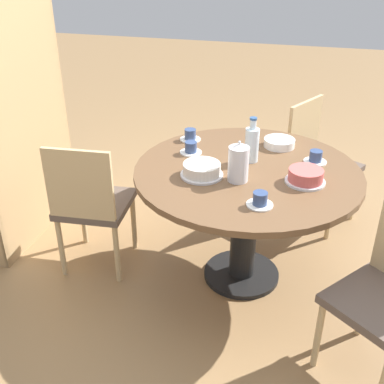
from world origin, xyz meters
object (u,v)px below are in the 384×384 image
(chair_c, at_px, (317,160))
(cup_c, at_px, (316,158))
(chair_a, at_px, (91,203))
(bookshelf, at_px, (11,112))
(cake_second, at_px, (306,176))
(water_bottle, at_px, (252,144))
(cake_main, at_px, (202,170))
(cup_d, at_px, (260,200))
(cup_b, at_px, (191,148))
(cup_a, at_px, (190,136))
(coffee_pot, at_px, (238,163))

(chair_c, height_order, cup_c, chair_c)
(chair_a, relative_size, chair_c, 1.00)
(bookshelf, xyz_separation_m, cake_second, (-0.27, -1.91, -0.10))
(water_bottle, height_order, cake_main, water_bottle)
(bookshelf, relative_size, cup_d, 13.50)
(chair_c, xyz_separation_m, cup_b, (-0.71, 0.76, 0.31))
(water_bottle, xyz_separation_m, cup_d, (-0.50, -0.12, -0.08))
(bookshelf, bearing_deg, cup_a, 96.95)
(cake_main, xyz_separation_m, cup_d, (-0.24, -0.35, -0.01))
(cup_a, distance_m, cup_b, 0.20)
(chair_c, height_order, water_bottle, water_bottle)
(water_bottle, bearing_deg, cake_second, -121.79)
(water_bottle, xyz_separation_m, cup_a, (0.22, 0.42, -0.08))
(cup_c, bearing_deg, chair_c, -2.70)
(water_bottle, bearing_deg, coffee_pot, 173.08)
(chair_a, relative_size, cup_a, 6.70)
(coffee_pot, xyz_separation_m, cup_c, (0.33, -0.40, -0.08))
(water_bottle, distance_m, cup_b, 0.37)
(chair_c, bearing_deg, chair_a, 155.33)
(chair_a, xyz_separation_m, water_bottle, (0.25, -0.92, 0.38))
(bookshelf, height_order, cup_d, bookshelf)
(chair_a, relative_size, cake_main, 3.77)
(chair_a, bearing_deg, chair_c, -147.64)
(cake_main, distance_m, cup_a, 0.51)
(chair_c, distance_m, cup_b, 1.08)
(water_bottle, xyz_separation_m, cup_c, (0.07, -0.36, -0.08))
(cake_second, height_order, cup_d, cake_second)
(chair_a, bearing_deg, cup_d, 162.18)
(cup_b, bearing_deg, cup_d, -137.18)
(chair_a, distance_m, bookshelf, 0.85)
(cup_a, bearing_deg, chair_a, 132.70)
(cup_a, bearing_deg, water_bottle, -117.23)
(coffee_pot, bearing_deg, bookshelf, 77.87)
(chair_c, distance_m, bookshelf, 2.13)
(coffee_pot, bearing_deg, cup_b, 49.64)
(cup_a, bearing_deg, cup_b, -164.37)
(cup_c, bearing_deg, cake_main, 119.08)
(water_bottle, height_order, cup_a, water_bottle)
(chair_a, bearing_deg, coffee_pot, 174.88)
(cup_a, bearing_deg, coffee_pot, -141.01)
(chair_c, distance_m, cup_a, 1.01)
(chair_c, bearing_deg, cup_c, -153.89)
(coffee_pot, xyz_separation_m, cake_main, (0.00, 0.20, -0.07))
(coffee_pot, xyz_separation_m, water_bottle, (0.26, -0.03, 0.00))
(cake_main, bearing_deg, cup_d, -124.76)
(bookshelf, height_order, cake_main, bookshelf)
(chair_c, bearing_deg, cup_d, -163.91)
(water_bottle, distance_m, cup_c, 0.38)
(cake_second, bearing_deg, chair_c, -4.62)
(bookshelf, height_order, cup_a, bookshelf)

